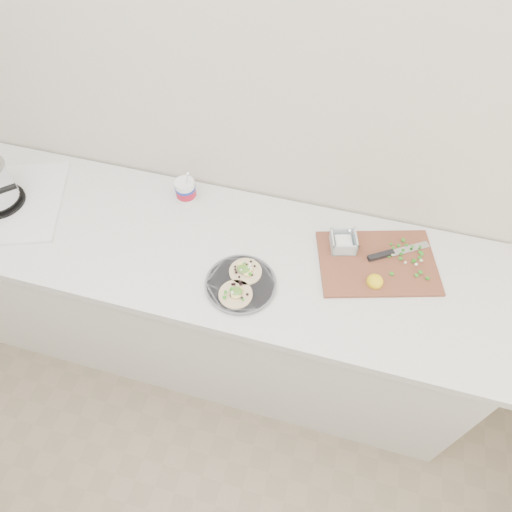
# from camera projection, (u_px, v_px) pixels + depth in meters

# --- Properties ---
(counter) EXTENTS (2.44, 0.66, 0.90)m
(counter) POSITION_uv_depth(u_px,v_px,m) (200.00, 299.00, 2.15)
(counter) COLOR silver
(counter) RESTS_ON ground
(taco_plate) EXTENTS (0.26, 0.26, 0.04)m
(taco_plate) POSITION_uv_depth(u_px,v_px,m) (241.00, 283.00, 1.65)
(taco_plate) COLOR #595960
(taco_plate) RESTS_ON counter
(tub) EXTENTS (0.08, 0.08, 0.19)m
(tub) POSITION_uv_depth(u_px,v_px,m) (186.00, 189.00, 1.87)
(tub) COLOR white
(tub) RESTS_ON counter
(cutboard) EXTENTS (0.50, 0.41, 0.07)m
(cutboard) POSITION_uv_depth(u_px,v_px,m) (376.00, 259.00, 1.71)
(cutboard) COLOR brown
(cutboard) RESTS_ON counter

